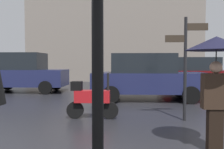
{
  "coord_description": "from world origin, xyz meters",
  "views": [
    {
      "loc": [
        0.77,
        -2.6,
        1.51
      ],
      "look_at": [
        0.44,
        4.34,
        1.17
      ],
      "focal_mm": 38.26,
      "sensor_mm": 36.0,
      "label": 1
    }
  ],
  "objects_px": {
    "pedestrian_with_umbrella": "(216,59)",
    "parked_car_right": "(23,72)",
    "parked_scooter": "(91,98)",
    "parked_car_left": "(197,74)",
    "parked_car_distant": "(146,76)",
    "street_signpost": "(186,58)"
  },
  "relations": [
    {
      "from": "pedestrian_with_umbrella",
      "to": "parked_car_right",
      "type": "bearing_deg",
      "value": -80.61
    },
    {
      "from": "parked_scooter",
      "to": "parked_car_right",
      "type": "relative_size",
      "value": 0.33
    },
    {
      "from": "parked_car_left",
      "to": "parked_car_distant",
      "type": "bearing_deg",
      "value": 64.95
    },
    {
      "from": "parked_car_left",
      "to": "parked_car_right",
      "type": "xyz_separation_m",
      "value": [
        -9.2,
        -1.09,
        0.08
      ]
    },
    {
      "from": "pedestrian_with_umbrella",
      "to": "street_signpost",
      "type": "distance_m",
      "value": 2.2
    },
    {
      "from": "parked_scooter",
      "to": "parked_car_distant",
      "type": "height_order",
      "value": "parked_car_distant"
    },
    {
      "from": "pedestrian_with_umbrella",
      "to": "parked_car_right",
      "type": "xyz_separation_m",
      "value": [
        -6.71,
        8.05,
        -0.57
      ]
    },
    {
      "from": "parked_scooter",
      "to": "parked_car_left",
      "type": "distance_m",
      "value": 8.45
    },
    {
      "from": "parked_car_distant",
      "to": "parked_scooter",
      "type": "bearing_deg",
      "value": 66.05
    },
    {
      "from": "parked_scooter",
      "to": "parked_car_right",
      "type": "bearing_deg",
      "value": 115.91
    },
    {
      "from": "parked_car_distant",
      "to": "street_signpost",
      "type": "bearing_deg",
      "value": 104.72
    },
    {
      "from": "parked_car_right",
      "to": "parked_car_distant",
      "type": "distance_m",
      "value": 6.54
    },
    {
      "from": "parked_scooter",
      "to": "parked_car_left",
      "type": "height_order",
      "value": "parked_car_left"
    },
    {
      "from": "pedestrian_with_umbrella",
      "to": "street_signpost",
      "type": "bearing_deg",
      "value": -122.09
    },
    {
      "from": "parked_scooter",
      "to": "parked_car_left",
      "type": "bearing_deg",
      "value": 43.68
    },
    {
      "from": "parked_car_left",
      "to": "parked_car_right",
      "type": "bearing_deg",
      "value": 23.75
    },
    {
      "from": "parked_car_left",
      "to": "parked_car_right",
      "type": "distance_m",
      "value": 9.27
    },
    {
      "from": "pedestrian_with_umbrella",
      "to": "parked_car_distant",
      "type": "relative_size",
      "value": 0.43
    },
    {
      "from": "pedestrian_with_umbrella",
      "to": "parked_car_right",
      "type": "distance_m",
      "value": 10.49
    },
    {
      "from": "parked_car_distant",
      "to": "street_signpost",
      "type": "xyz_separation_m",
      "value": [
        0.66,
        -3.5,
        0.68
      ]
    },
    {
      "from": "pedestrian_with_umbrella",
      "to": "parked_car_left",
      "type": "distance_m",
      "value": 9.49
    },
    {
      "from": "parked_car_left",
      "to": "parked_car_distant",
      "type": "xyz_separation_m",
      "value": [
        -3.1,
        -3.43,
        0.03
      ]
    }
  ]
}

